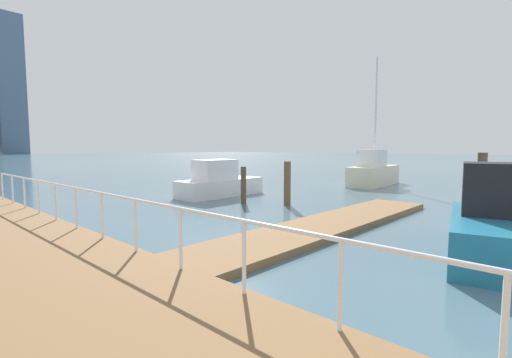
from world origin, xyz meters
name	(u,v)px	position (x,y,z in m)	size (l,w,h in m)	color
ground_plane	(76,199)	(0.00, 20.00, 0.00)	(300.00, 300.00, 0.00)	#476675
floating_dock	(323,226)	(2.59, 7.61, 0.09)	(12.19, 2.00, 0.18)	olive
boardwalk_railing	(156,216)	(-3.15, 7.62, 1.23)	(0.06, 22.98, 1.08)	white
dock_piling_0	(481,181)	(10.05, 4.85, 1.15)	(0.35, 0.35, 2.29)	#473826
dock_piling_1	(470,188)	(10.55, 5.35, 0.78)	(0.27, 0.27, 1.56)	#473826
dock_piling_2	(243,185)	(4.55, 12.98, 0.83)	(0.24, 0.24, 1.65)	brown
dock_piling_3	(287,183)	(5.47, 11.22, 0.95)	(0.30, 0.30, 1.91)	brown
moored_boat_0	(501,226)	(2.80, 3.14, 0.73)	(4.64, 2.84, 2.14)	#1E6B8C
moored_boat_2	(374,172)	(15.94, 12.07, 0.90)	(5.61, 2.19, 8.39)	beige
moored_boat_3	(219,182)	(5.44, 15.63, 0.71)	(4.80, 1.70, 1.89)	white
skyline_tower_4	(9,85)	(32.81, 175.00, 27.93)	(9.71, 10.15, 55.87)	slate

